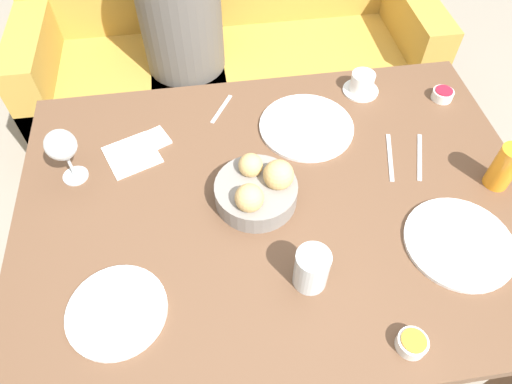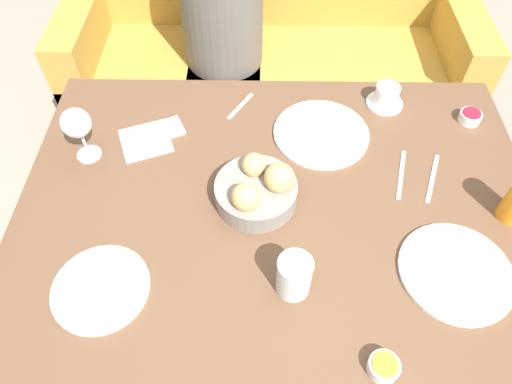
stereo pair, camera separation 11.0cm
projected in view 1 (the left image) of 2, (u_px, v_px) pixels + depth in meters
ground_plane at (271, 317)px, 1.71m from camera, size 10.00×10.00×0.00m
dining_table at (277, 222)px, 1.20m from camera, size 1.29×0.94×0.74m
couch at (230, 59)px, 2.16m from camera, size 1.76×0.70×0.87m
seated_person at (185, 46)px, 1.90m from camera, size 0.33×0.42×1.18m
bread_basket at (258, 189)px, 1.09m from camera, size 0.20×0.20×0.11m
plate_near_left at (117, 311)px, 0.95m from camera, size 0.21×0.21×0.01m
plate_near_right at (459, 243)px, 1.05m from camera, size 0.25×0.25×0.01m
plate_far_center at (306, 127)px, 1.28m from camera, size 0.26×0.26×0.01m
juice_glass at (505, 167)px, 1.11m from camera, size 0.06×0.06×0.12m
water_tumbler at (312, 269)px, 0.95m from camera, size 0.07×0.07×0.10m
wine_glass at (61, 147)px, 1.08m from camera, size 0.08×0.08×0.16m
coffee_cup at (362, 84)px, 1.35m from camera, size 0.11×0.11×0.06m
jam_bowl_berry at (443, 94)px, 1.34m from camera, size 0.06×0.06×0.03m
jam_bowl_honey at (412, 343)px, 0.89m from camera, size 0.06×0.06×0.03m
fork_silver at (420, 157)px, 1.21m from camera, size 0.07×0.16×0.00m
knife_silver at (390, 157)px, 1.21m from camera, size 0.05×0.17×0.00m
spoon_coffee at (221, 109)px, 1.33m from camera, size 0.07×0.11×0.00m
napkin at (132, 155)px, 1.22m from camera, size 0.17×0.17×0.00m
cell_phone at (141, 145)px, 1.23m from camera, size 0.17×0.13×0.01m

